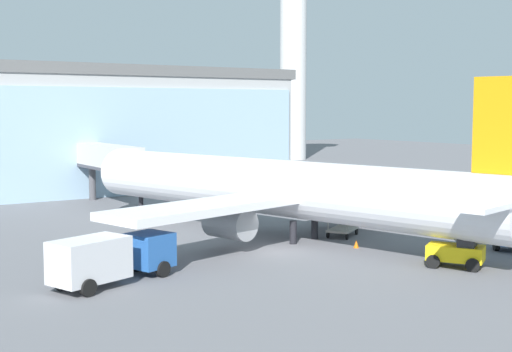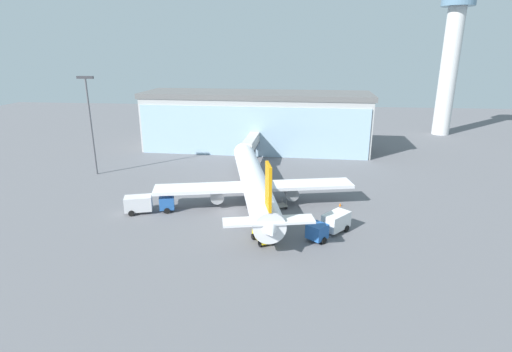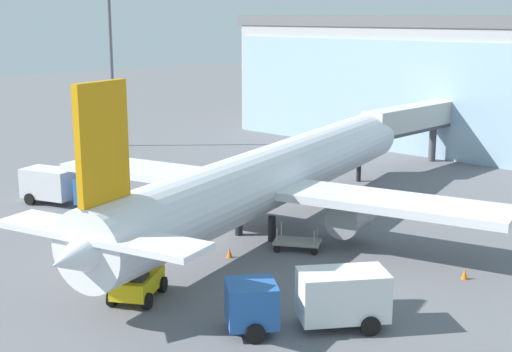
{
  "view_description": "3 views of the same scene",
  "coord_description": "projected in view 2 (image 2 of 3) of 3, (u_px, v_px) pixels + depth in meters",
  "views": [
    {
      "loc": [
        -27.51,
        -36.6,
        9.43
      ],
      "look_at": [
        1.64,
        4.54,
        4.52
      ],
      "focal_mm": 50.0,
      "sensor_mm": 36.0,
      "label": 1
    },
    {
      "loc": [
        9.81,
        -56.19,
        23.85
      ],
      "look_at": [
        3.8,
        2.83,
        4.9
      ],
      "focal_mm": 28.0,
      "sensor_mm": 36.0,
      "label": 2
    },
    {
      "loc": [
        32.78,
        -30.95,
        13.99
      ],
      "look_at": [
        0.27,
        5.81,
        2.84
      ],
      "focal_mm": 50.0,
      "sensor_mm": 36.0,
      "label": 3
    }
  ],
  "objects": [
    {
      "name": "baggage_cart",
      "position": [
        278.0,
        206.0,
        62.14
      ],
      "size": [
        3.22,
        2.76,
        1.5
      ],
      "rotation": [
        0.0,
        0.0,
        0.51
      ],
      "color": "#9E998C",
      "rests_on": "ground"
    },
    {
      "name": "terminal_building",
      "position": [
        256.0,
        121.0,
        97.7
      ],
      "size": [
        55.25,
        17.18,
        13.93
      ],
      "rotation": [
        0.0,
        0.0,
        -0.03
      ],
      "color": "#A7A7A7",
      "rests_on": "ground"
    },
    {
      "name": "control_tower",
      "position": [
        452.0,
        50.0,
        109.86
      ],
      "size": [
        9.17,
        9.17,
        39.28
      ],
      "color": "silver",
      "rests_on": "ground"
    },
    {
      "name": "fuel_truck",
      "position": [
        330.0,
        224.0,
        53.31
      ],
      "size": [
        6.36,
        7.02,
        2.65
      ],
      "rotation": [
        0.0,
        0.0,
        4.02
      ],
      "color": "#2659A5",
      "rests_on": "ground"
    },
    {
      "name": "safety_cone_wingtip",
      "position": [
        340.0,
        204.0,
        63.3
      ],
      "size": [
        0.36,
        0.36,
        0.55
      ],
      "primitive_type": "cone",
      "color": "orange",
      "rests_on": "ground"
    },
    {
      "name": "safety_cone_nose",
      "position": [
        262.0,
        216.0,
        58.88
      ],
      "size": [
        0.36,
        0.36,
        0.55
      ],
      "primitive_type": "cone",
      "color": "orange",
      "rests_on": "ground"
    },
    {
      "name": "apron_light_mast",
      "position": [
        90.0,
        118.0,
        76.21
      ],
      "size": [
        3.2,
        0.4,
        19.04
      ],
      "color": "#59595E",
      "rests_on": "ground"
    },
    {
      "name": "catering_truck",
      "position": [
        148.0,
        203.0,
        60.59
      ],
      "size": [
        7.62,
        4.21,
        2.65
      ],
      "rotation": [
        0.0,
        0.0,
        0.29
      ],
      "color": "#2659A5",
      "rests_on": "ground"
    },
    {
      "name": "pushback_tug",
      "position": [
        264.0,
        235.0,
        51.31
      ],
      "size": [
        3.37,
        3.71,
        2.3
      ],
      "rotation": [
        0.0,
        0.0,
        2.09
      ],
      "color": "yellow",
      "rests_on": "ground"
    },
    {
      "name": "jet_bridge",
      "position": [
        251.0,
        143.0,
        85.82
      ],
      "size": [
        2.68,
        12.1,
        5.8
      ],
      "rotation": [
        0.0,
        0.0,
        1.53
      ],
      "color": "beige",
      "rests_on": "ground"
    },
    {
      "name": "airplane",
      "position": [
        254.0,
        182.0,
        63.78
      ],
      "size": [
        31.34,
        40.08,
        11.12
      ],
      "rotation": [
        0.0,
        0.0,
        1.79
      ],
      "color": "silver",
      "rests_on": "ground"
    },
    {
      "name": "ground",
      "position": [
        230.0,
        211.0,
        61.46
      ],
      "size": [
        240.0,
        240.0,
        0.0
      ],
      "primitive_type": "plane",
      "color": "slate"
    }
  ]
}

